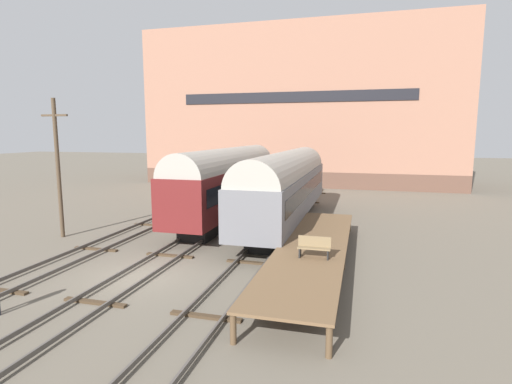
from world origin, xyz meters
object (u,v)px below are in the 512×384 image
object	(u,v)px
bench	(314,246)
train_car_maroon	(228,179)
train_car_grey	(286,184)
utility_pole	(58,166)

from	to	relation	value
bench	train_car_maroon	bearing A→B (deg)	125.31
train_car_grey	utility_pole	xyz separation A→B (m)	(-12.66, -6.73, 1.46)
train_car_maroon	train_car_grey	bearing A→B (deg)	-7.64
bench	utility_pole	distance (m)	16.46
train_car_maroon	bench	xyz separation A→B (m)	(7.63, -10.78, -1.45)
train_car_grey	utility_pole	bearing A→B (deg)	-152.03
train_car_grey	utility_pole	world-z (taller)	utility_pole
train_car_maroon	train_car_grey	world-z (taller)	train_car_maroon
train_car_maroon	bench	distance (m)	13.29
train_car_grey	bench	bearing A→B (deg)	-72.65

